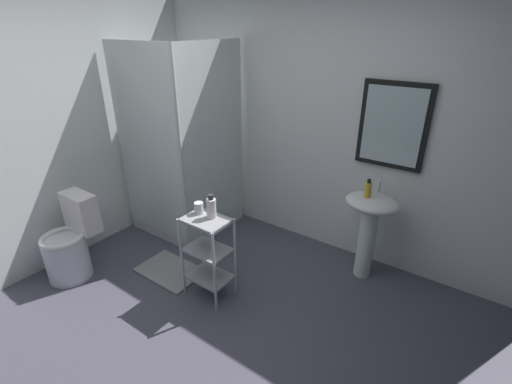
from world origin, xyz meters
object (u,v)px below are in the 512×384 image
object	(u,v)px
shower_stall	(186,191)
bath_mat	(170,271)
hand_soap_bottle	(368,189)
rinse_cup	(199,208)
storage_cart	(208,251)
toilet	(70,245)
lotion_bottle_white	(211,208)
pedestal_sink	(370,220)

from	to	relation	value
shower_stall	bath_mat	distance (m)	0.94
shower_stall	hand_soap_bottle	distance (m)	1.95
bath_mat	rinse_cup	bearing A→B (deg)	5.33
storage_cart	hand_soap_bottle	xyz separation A→B (m)	(0.93, 0.98, 0.44)
rinse_cup	bath_mat	size ratio (longest dim) A/B	0.16
toilet	storage_cart	world-z (taller)	toilet
toilet	bath_mat	bearing A→B (deg)	36.52
toilet	rinse_cup	xyz separation A→B (m)	(1.10, 0.56, 0.47)
shower_stall	toilet	world-z (taller)	shower_stall
shower_stall	storage_cart	distance (m)	1.18
toilet	shower_stall	bearing A→B (deg)	77.70
hand_soap_bottle	storage_cart	bearing A→B (deg)	-133.67
shower_stall	toilet	distance (m)	1.25
hand_soap_bottle	lotion_bottle_white	bearing A→B (deg)	-134.51
bath_mat	toilet	bearing A→B (deg)	-143.48
pedestal_sink	storage_cart	xyz separation A→B (m)	(-0.98, -1.02, -0.14)
shower_stall	lotion_bottle_white	size ratio (longest dim) A/B	10.13
toilet	bath_mat	distance (m)	0.92
pedestal_sink	hand_soap_bottle	distance (m)	0.30
shower_stall	bath_mat	size ratio (longest dim) A/B	3.33
hand_soap_bottle	bath_mat	bearing A→B (deg)	-146.04
pedestal_sink	storage_cart	bearing A→B (deg)	-133.84
pedestal_sink	hand_soap_bottle	bearing A→B (deg)	-137.88
storage_cart	lotion_bottle_white	size ratio (longest dim) A/B	3.75
pedestal_sink	hand_soap_bottle	size ratio (longest dim) A/B	5.13
shower_stall	hand_soap_bottle	xyz separation A→B (m)	(1.88, 0.28, 0.41)
shower_stall	pedestal_sink	xyz separation A→B (m)	(1.93, 0.32, 0.12)
hand_soap_bottle	lotion_bottle_white	size ratio (longest dim) A/B	0.80
shower_stall	storage_cart	world-z (taller)	shower_stall
pedestal_sink	toilet	size ratio (longest dim) A/B	1.07
pedestal_sink	rinse_cup	size ratio (longest dim) A/B	8.60
pedestal_sink	bath_mat	size ratio (longest dim) A/B	1.35
shower_stall	toilet	size ratio (longest dim) A/B	2.63
toilet	pedestal_sink	bearing A→B (deg)	34.96
storage_cart	toilet	bearing A→B (deg)	-157.02
hand_soap_bottle	bath_mat	size ratio (longest dim) A/B	0.26
toilet	lotion_bottle_white	world-z (taller)	lotion_bottle_white
shower_stall	toilet	bearing A→B (deg)	-102.30
pedestal_sink	lotion_bottle_white	world-z (taller)	lotion_bottle_white
storage_cart	bath_mat	size ratio (longest dim) A/B	1.23
storage_cart	rinse_cup	size ratio (longest dim) A/B	7.85
hand_soap_bottle	rinse_cup	bearing A→B (deg)	-138.06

